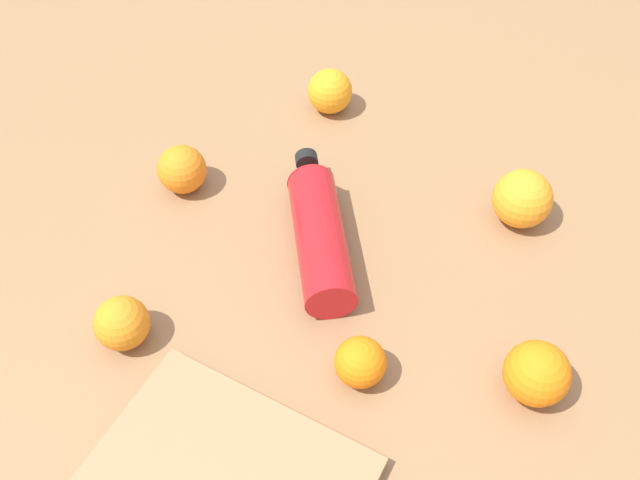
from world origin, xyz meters
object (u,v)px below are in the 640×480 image
object	(u,v)px
orange_3	(537,373)
cutting_board	(229,476)
orange_0	(522,199)
orange_2	(122,323)
water_bottle	(318,228)
orange_5	(182,169)
orange_1	(330,91)
orange_4	(360,362)

from	to	relation	value
orange_3	cutting_board	bearing A→B (deg)	-152.53
orange_0	orange_2	size ratio (longest dim) A/B	1.22
water_bottle	orange_0	world-z (taller)	orange_0
orange_3	orange_2	bearing A→B (deg)	-178.06
orange_5	orange_3	bearing A→B (deg)	-26.44
orange_3	orange_5	distance (m)	0.56
orange_1	orange_2	distance (m)	0.51
orange_0	cutting_board	xyz separation A→B (m)	(-0.30, -0.44, -0.03)
cutting_board	orange_5	bearing A→B (deg)	131.44
water_bottle	orange_5	bearing A→B (deg)	53.35
orange_0	cutting_board	size ratio (longest dim) A/B	0.29
orange_4	cutting_board	world-z (taller)	orange_4
orange_1	orange_2	bearing A→B (deg)	-110.00
orange_0	orange_1	bearing A→B (deg)	147.79
orange_5	cutting_board	size ratio (longest dim) A/B	0.25
orange_2	cutting_board	size ratio (longest dim) A/B	0.24
orange_1	orange_2	size ratio (longest dim) A/B	1.07
orange_1	orange_4	bearing A→B (deg)	-76.20
orange_1	orange_5	size ratio (longest dim) A/B	1.01
orange_1	orange_5	bearing A→B (deg)	-130.36
orange_0	orange_5	size ratio (longest dim) A/B	1.16
orange_0	orange_3	size ratio (longest dim) A/B	1.08
orange_3	water_bottle	bearing A→B (deg)	148.59
orange_0	orange_1	xyz separation A→B (m)	(-0.30, 0.19, -0.01)
orange_3	orange_5	size ratio (longest dim) A/B	1.08
orange_0	orange_5	bearing A→B (deg)	-177.33
orange_4	orange_5	size ratio (longest dim) A/B	0.87
orange_3	orange_0	bearing A→B (deg)	93.22
orange_1	orange_5	xyz separation A→B (m)	(-0.18, -0.21, -0.00)
orange_5	orange_0	bearing A→B (deg)	2.67
orange_1	orange_4	distance (m)	0.49
orange_1	orange_5	world-z (taller)	same
orange_2	orange_1	bearing A→B (deg)	70.00
water_bottle	orange_4	size ratio (longest dim) A/B	4.40
orange_1	orange_2	xyz separation A→B (m)	(-0.17, -0.48, -0.00)
orange_2	orange_4	size ratio (longest dim) A/B	1.10
orange_4	orange_5	distance (m)	0.40
orange_0	orange_4	bearing A→B (deg)	-122.77
orange_5	cutting_board	bearing A→B (deg)	-66.71
orange_2	orange_5	world-z (taller)	orange_5
cutting_board	orange_3	bearing A→B (deg)	45.62
water_bottle	orange_1	xyz separation A→B (m)	(-0.03, 0.29, 0.00)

